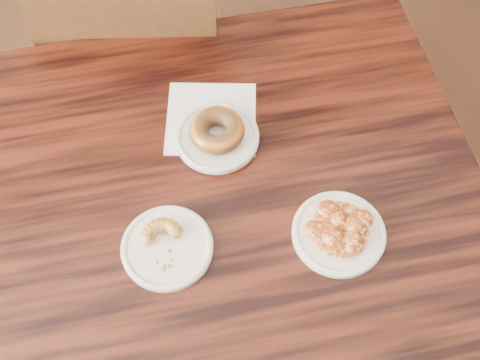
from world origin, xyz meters
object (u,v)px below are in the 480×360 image
object	(u,v)px
cafe_table	(237,279)
chair_far	(147,62)
apple_fritter	(340,228)
cruller_fragment	(166,244)
glazed_donut	(217,130)

from	to	relation	value
cafe_table	chair_far	distance (m)	0.67
apple_fritter	chair_far	bearing A→B (deg)	106.71
chair_far	apple_fritter	xyz separation A→B (m)	(0.23, -0.77, 0.33)
cafe_table	apple_fritter	world-z (taller)	apple_fritter
cafe_table	chair_far	world-z (taller)	chair_far
chair_far	cruller_fragment	size ratio (longest dim) A/B	10.23
cafe_table	cruller_fragment	xyz separation A→B (m)	(-0.14, -0.05, 0.40)
glazed_donut	apple_fritter	world-z (taller)	glazed_donut
chair_far	cafe_table	bearing A→B (deg)	110.84
glazed_donut	cafe_table	bearing A→B (deg)	-91.84
cafe_table	cruller_fragment	bearing A→B (deg)	-155.69
cruller_fragment	cafe_table	bearing A→B (deg)	19.90
apple_fritter	cruller_fragment	size ratio (longest dim) A/B	1.59
cafe_table	apple_fritter	distance (m)	0.45
glazed_donut	cruller_fragment	bearing A→B (deg)	-126.04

